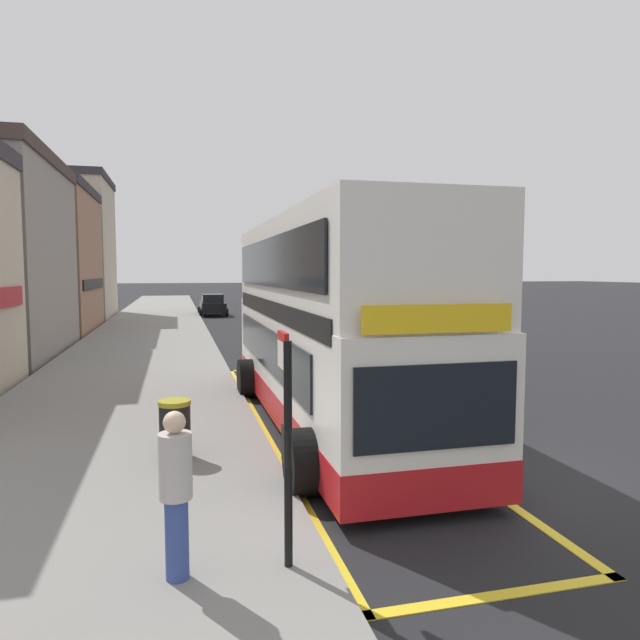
# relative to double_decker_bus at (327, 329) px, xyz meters

# --- Properties ---
(ground_plane) EXTENTS (260.00, 260.00, 0.00)m
(ground_plane) POSITION_rel_double_decker_bus_xyz_m (2.46, 27.94, -2.06)
(ground_plane) COLOR black
(pavement_near) EXTENTS (6.00, 76.00, 0.14)m
(pavement_near) POSITION_rel_double_decker_bus_xyz_m (-4.54, 27.94, -1.99)
(pavement_near) COLOR gray
(pavement_near) RESTS_ON ground
(double_decker_bus) EXTENTS (3.27, 10.83, 4.40)m
(double_decker_bus) POSITION_rel_double_decker_bus_xyz_m (0.00, 0.00, 0.00)
(double_decker_bus) COLOR white
(double_decker_bus) RESTS_ON ground
(bus_bay_markings) EXTENTS (3.00, 14.13, 0.01)m
(bus_bay_markings) POSITION_rel_double_decker_bus_xyz_m (-0.04, 0.03, -2.06)
(bus_bay_markings) COLOR yellow
(bus_bay_markings) RESTS_ON ground
(bus_stop_sign) EXTENTS (0.09, 0.51, 2.51)m
(bus_stop_sign) POSITION_rel_double_decker_bus_xyz_m (-2.05, -6.01, -0.42)
(bus_stop_sign) COLOR black
(bus_stop_sign) RESTS_ON pavement_near
(terrace_mid) EXTENTS (8.53, 9.14, 8.99)m
(terrace_mid) POSITION_rel_double_decker_bus_xyz_m (-11.92, 22.54, 1.99)
(terrace_mid) COLOR #9E7056
(terrace_mid) RESTS_ON ground
(terrace_corner) EXTENTS (9.45, 8.42, 10.95)m
(terrace_corner) POSITION_rel_double_decker_bus_xyz_m (-12.38, 32.01, 2.97)
(terrace_corner) COLOR beige
(terrace_corner) RESTS_ON ground
(parked_car_black_across) EXTENTS (2.09, 4.20, 1.62)m
(parked_car_black_across) POSITION_rel_double_decker_bus_xyz_m (4.97, 47.14, -1.27)
(parked_car_black_across) COLOR black
(parked_car_black_across) RESTS_ON ground
(parked_car_black_far) EXTENTS (2.09, 4.20, 1.62)m
(parked_car_black_far) POSITION_rel_double_decker_bus_xyz_m (-0.56, 31.50, -1.27)
(parked_car_black_far) COLOR black
(parked_car_black_far) RESTS_ON ground
(parked_car_black_kerbside) EXTENTS (2.09, 4.20, 1.62)m
(parked_car_black_kerbside) POSITION_rel_double_decker_bus_xyz_m (5.34, 9.98, -1.27)
(parked_car_black_kerbside) COLOR black
(parked_car_black_kerbside) RESTS_ON ground
(pedestrian_further_back) EXTENTS (0.34, 0.34, 1.76)m
(pedestrian_further_back) POSITION_rel_double_decker_bus_xyz_m (-3.21, -6.06, -0.96)
(pedestrian_further_back) COLOR #33478C
(pedestrian_further_back) RESTS_ON pavement_near
(litter_bin) EXTENTS (0.55, 0.55, 0.99)m
(litter_bin) POSITION_rel_double_decker_bus_xyz_m (-3.24, -2.09, -1.42)
(litter_bin) COLOR black
(litter_bin) RESTS_ON pavement_near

